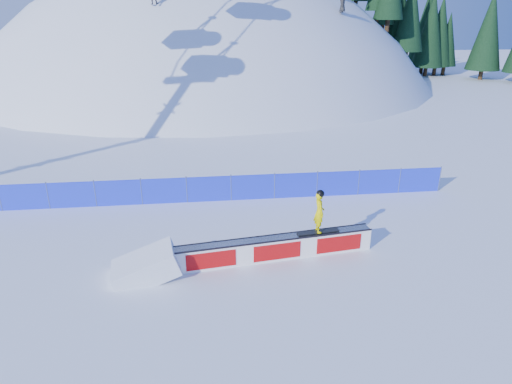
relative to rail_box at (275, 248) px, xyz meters
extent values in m
plane|color=white|center=(-2.18, 0.94, -0.42)|extent=(160.00, 160.00, 0.00)
sphere|color=white|center=(-2.18, 42.94, -18.42)|extent=(64.00, 64.00, 64.00)
cylinder|color=#362415|center=(18.10, 37.49, 6.32)|extent=(0.50, 0.50, 1.40)
cylinder|color=#362415|center=(18.56, 42.02, 6.53)|extent=(0.50, 0.50, 1.40)
cylinder|color=#362415|center=(20.44, 45.38, 4.69)|extent=(0.50, 0.50, 1.40)
cylinder|color=#362415|center=(21.44, 45.52, 3.61)|extent=(0.50, 0.50, 1.40)
cone|color=black|center=(21.44, 45.52, 7.94)|extent=(3.28, 3.28, 7.45)
cylinder|color=#362415|center=(24.68, 41.82, 0.18)|extent=(0.50, 0.50, 1.40)
cone|color=black|center=(24.68, 41.82, 3.91)|extent=(2.75, 2.75, 6.25)
cylinder|color=#362415|center=(24.87, 42.73, 0.18)|extent=(0.50, 0.50, 1.40)
cone|color=black|center=(24.87, 42.73, 5.78)|extent=(4.40, 4.40, 10.00)
cylinder|color=#362415|center=(25.94, 46.44, 0.18)|extent=(0.50, 0.50, 1.40)
cone|color=black|center=(25.94, 46.44, 3.81)|extent=(2.67, 2.67, 6.06)
cylinder|color=#362415|center=(29.01, 41.08, 0.18)|extent=(0.50, 0.50, 1.40)
cone|color=black|center=(29.01, 41.08, 4.38)|extent=(3.17, 3.17, 7.20)
cylinder|color=#362415|center=(31.11, 39.44, 0.18)|extent=(0.50, 0.50, 1.40)
cone|color=black|center=(31.11, 39.44, 4.74)|extent=(3.49, 3.49, 7.92)
cylinder|color=#362415|center=(31.49, 40.58, 0.18)|extent=(0.50, 0.50, 1.40)
cone|color=black|center=(31.49, 40.58, 5.58)|extent=(4.22, 4.22, 9.59)
cylinder|color=#362415|center=(34.94, 44.88, 0.18)|extent=(0.50, 0.50, 1.40)
cone|color=black|center=(34.94, 44.88, 5.03)|extent=(3.74, 3.74, 8.51)
cube|color=#1B31EE|center=(-2.18, 5.44, 0.18)|extent=(22.00, 0.03, 1.20)
cylinder|color=#435078|center=(-11.18, 5.44, 0.23)|extent=(0.05, 0.05, 1.30)
cylinder|color=#435078|center=(-9.18, 5.44, 0.23)|extent=(0.05, 0.05, 1.30)
cylinder|color=#435078|center=(-7.18, 5.44, 0.23)|extent=(0.05, 0.05, 1.30)
cylinder|color=#435078|center=(-5.18, 5.44, 0.23)|extent=(0.05, 0.05, 1.30)
cylinder|color=#435078|center=(-3.18, 5.44, 0.23)|extent=(0.05, 0.05, 1.30)
cylinder|color=#435078|center=(-1.18, 5.44, 0.23)|extent=(0.05, 0.05, 1.30)
cylinder|color=#435078|center=(0.82, 5.44, 0.23)|extent=(0.05, 0.05, 1.30)
cylinder|color=#435078|center=(2.82, 5.44, 0.23)|extent=(0.05, 0.05, 1.30)
cylinder|color=#435078|center=(4.82, 5.44, 0.23)|extent=(0.05, 0.05, 1.30)
cylinder|color=#435078|center=(6.82, 5.44, 0.23)|extent=(0.05, 0.05, 1.30)
cylinder|color=#435078|center=(8.82, 5.44, 0.23)|extent=(0.05, 0.05, 1.30)
cube|color=white|center=(0.00, 0.00, -0.02)|extent=(7.08, 1.38, 0.80)
cube|color=#9395A0|center=(0.00, 0.00, 0.40)|extent=(7.01, 1.40, 0.04)
cube|color=black|center=(0.03, -0.23, 0.40)|extent=(7.03, 0.97, 0.05)
cube|color=black|center=(-0.03, 0.23, 0.40)|extent=(7.03, 0.97, 0.05)
cube|color=red|center=(0.03, -0.23, -0.02)|extent=(6.67, 0.92, 0.60)
cube|color=red|center=(-0.03, 0.23, -0.02)|extent=(6.67, 0.92, 0.60)
cube|color=black|center=(1.56, 0.21, 0.45)|extent=(1.56, 0.48, 0.03)
imported|color=#EADE00|center=(1.56, 0.21, 1.20)|extent=(0.39, 0.56, 1.48)
sphere|color=black|center=(1.56, 0.21, 1.90)|extent=(0.28, 0.28, 0.28)
imported|color=black|center=(10.52, 28.98, 8.24)|extent=(0.68, 0.90, 1.65)
camera|label=1|loc=(-2.31, -13.85, 7.78)|focal=32.00mm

